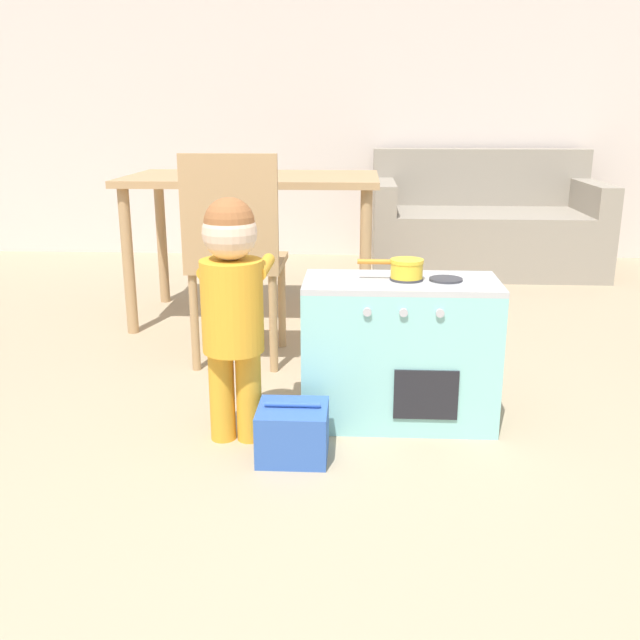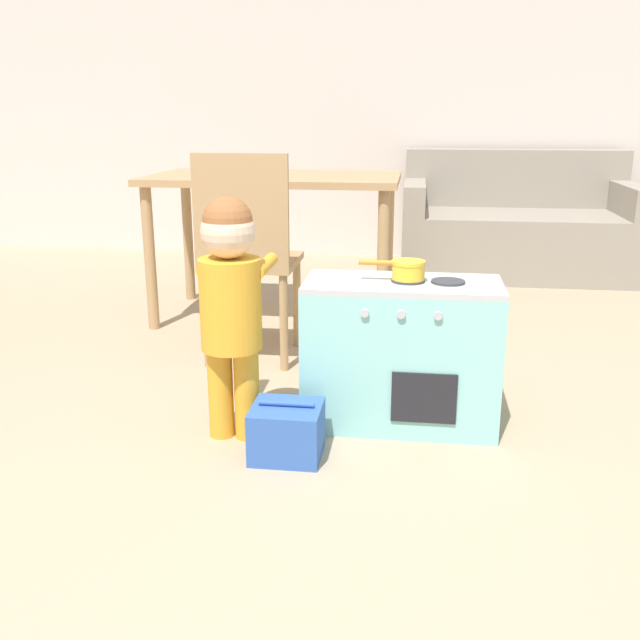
{
  "view_description": "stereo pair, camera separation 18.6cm",
  "coord_description": "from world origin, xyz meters",
  "px_view_note": "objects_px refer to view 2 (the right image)",
  "views": [
    {
      "loc": [
        0.13,
        -1.47,
        1.08
      ],
      "look_at": [
        0.0,
        0.87,
        0.39
      ],
      "focal_mm": 40.0,
      "sensor_mm": 36.0,
      "label": 1
    },
    {
      "loc": [
        0.32,
        -1.46,
        1.08
      ],
      "look_at": [
        0.0,
        0.87,
        0.39
      ],
      "focal_mm": 40.0,
      "sensor_mm": 36.0,
      "label": 2
    }
  ],
  "objects_px": {
    "dining_table": "(275,194)",
    "couch": "(516,229)",
    "dining_chair_near": "(248,253)",
    "toy_pot": "(407,269)",
    "child_figure": "(230,292)",
    "toy_basket": "(287,431)",
    "play_kitchen": "(401,353)"
  },
  "relations": [
    {
      "from": "toy_basket",
      "to": "child_figure",
      "type": "bearing_deg",
      "value": 148.63
    },
    {
      "from": "toy_pot",
      "to": "child_figure",
      "type": "xyz_separation_m",
      "value": [
        -0.57,
        -0.19,
        -0.05
      ]
    },
    {
      "from": "dining_table",
      "to": "couch",
      "type": "xyz_separation_m",
      "value": [
        1.42,
        1.36,
        -0.36
      ]
    },
    {
      "from": "play_kitchen",
      "to": "toy_basket",
      "type": "relative_size",
      "value": 3.01
    },
    {
      "from": "play_kitchen",
      "to": "dining_table",
      "type": "distance_m",
      "value": 1.53
    },
    {
      "from": "dining_table",
      "to": "dining_chair_near",
      "type": "bearing_deg",
      "value": -87.97
    },
    {
      "from": "child_figure",
      "to": "toy_basket",
      "type": "xyz_separation_m",
      "value": [
        0.2,
        -0.12,
        -0.42
      ]
    },
    {
      "from": "dining_table",
      "to": "couch",
      "type": "bearing_deg",
      "value": 43.65
    },
    {
      "from": "toy_pot",
      "to": "play_kitchen",
      "type": "bearing_deg",
      "value": -177.74
    },
    {
      "from": "toy_pot",
      "to": "toy_basket",
      "type": "bearing_deg",
      "value": -138.91
    },
    {
      "from": "toy_basket",
      "to": "couch",
      "type": "height_order",
      "value": "couch"
    },
    {
      "from": "couch",
      "to": "play_kitchen",
      "type": "bearing_deg",
      "value": -105.19
    },
    {
      "from": "dining_table",
      "to": "dining_chair_near",
      "type": "height_order",
      "value": "dining_chair_near"
    },
    {
      "from": "toy_pot",
      "to": "dining_table",
      "type": "xyz_separation_m",
      "value": [
        -0.71,
        1.3,
        0.1
      ]
    },
    {
      "from": "play_kitchen",
      "to": "child_figure",
      "type": "relative_size",
      "value": 0.82
    },
    {
      "from": "play_kitchen",
      "to": "toy_pot",
      "type": "xyz_separation_m",
      "value": [
        0.01,
        0.0,
        0.3
      ]
    },
    {
      "from": "toy_basket",
      "to": "play_kitchen",
      "type": "bearing_deg",
      "value": 42.01
    },
    {
      "from": "toy_pot",
      "to": "child_figure",
      "type": "distance_m",
      "value": 0.6
    },
    {
      "from": "dining_chair_near",
      "to": "toy_pot",
      "type": "bearing_deg",
      "value": -39.39
    },
    {
      "from": "toy_basket",
      "to": "couch",
      "type": "bearing_deg",
      "value": 70.15
    },
    {
      "from": "toy_basket",
      "to": "dining_chair_near",
      "type": "distance_m",
      "value": 1.02
    },
    {
      "from": "toy_pot",
      "to": "child_figure",
      "type": "height_order",
      "value": "child_figure"
    },
    {
      "from": "play_kitchen",
      "to": "couch",
      "type": "distance_m",
      "value": 2.75
    },
    {
      "from": "dining_table",
      "to": "child_figure",
      "type": "bearing_deg",
      "value": -84.44
    },
    {
      "from": "child_figure",
      "to": "toy_basket",
      "type": "height_order",
      "value": "child_figure"
    },
    {
      "from": "play_kitchen",
      "to": "dining_chair_near",
      "type": "distance_m",
      "value": 0.91
    },
    {
      "from": "toy_pot",
      "to": "child_figure",
      "type": "bearing_deg",
      "value": -161.25
    },
    {
      "from": "play_kitchen",
      "to": "dining_chair_near",
      "type": "relative_size",
      "value": 0.73
    },
    {
      "from": "toy_basket",
      "to": "dining_table",
      "type": "bearing_deg",
      "value": 102.21
    },
    {
      "from": "play_kitchen",
      "to": "dining_chair_near",
      "type": "height_order",
      "value": "dining_chair_near"
    },
    {
      "from": "child_figure",
      "to": "dining_table",
      "type": "relative_size",
      "value": 0.64
    },
    {
      "from": "toy_basket",
      "to": "dining_chair_near",
      "type": "height_order",
      "value": "dining_chair_near"
    }
  ]
}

